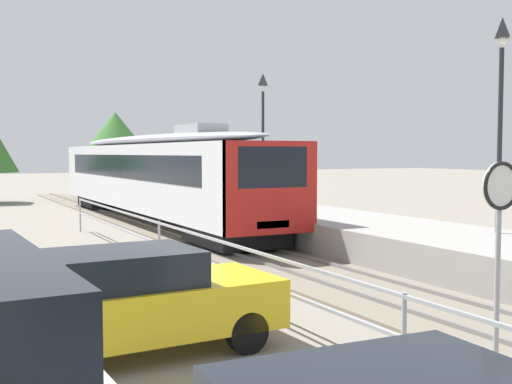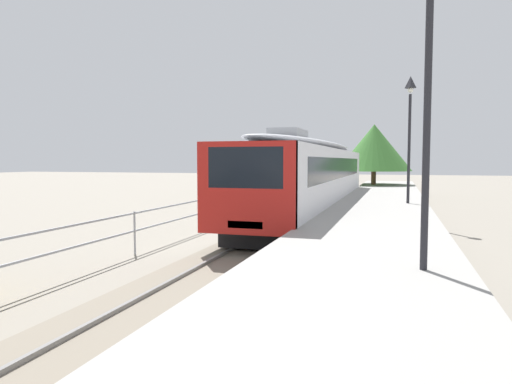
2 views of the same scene
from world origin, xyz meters
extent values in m
plane|color=gray|center=(-3.00, 22.00, 0.00)|extent=(160.00, 160.00, 0.00)
cube|color=slate|center=(0.00, 22.00, 0.03)|extent=(3.20, 60.00, 0.06)
cube|color=slate|center=(-0.72, 22.00, 0.10)|extent=(0.08, 60.00, 0.08)
cube|color=slate|center=(0.72, 22.00, 0.10)|extent=(0.08, 60.00, 0.08)
cube|color=silver|center=(0.00, 31.45, 1.96)|extent=(2.80, 20.47, 2.55)
cube|color=red|center=(0.00, 21.31, 1.96)|extent=(2.80, 0.24, 2.55)
cube|color=black|center=(0.00, 21.23, 2.53)|extent=(2.13, 0.08, 1.12)
cube|color=black|center=(0.00, 31.45, 2.37)|extent=(2.82, 17.20, 0.92)
ellipsoid|color=#9EA0A5|center=(0.00, 31.45, 3.42)|extent=(2.69, 19.65, 0.44)
cube|color=#9EA0A5|center=(0.00, 26.33, 3.70)|extent=(1.10, 2.20, 0.36)
cube|color=#EAE5C6|center=(0.00, 21.24, 0.97)|extent=(1.00, 0.10, 0.20)
cube|color=black|center=(0.00, 23.61, 0.42)|extent=(2.24, 3.20, 0.55)
cube|color=black|center=(0.00, 39.29, 0.42)|extent=(2.24, 3.20, 0.55)
cube|color=#999691|center=(3.25, 22.00, 0.45)|extent=(3.90, 60.00, 0.90)
cylinder|color=#232328|center=(4.38, 17.48, 3.20)|extent=(0.12, 0.12, 4.60)
pyramid|color=#232328|center=(4.38, 17.48, 6.00)|extent=(0.34, 0.34, 0.50)
sphere|color=silver|center=(4.38, 17.48, 5.68)|extent=(0.24, 0.24, 0.24)
cylinder|color=#232328|center=(4.38, 30.02, 3.20)|extent=(0.12, 0.12, 4.60)
pyramid|color=#232328|center=(4.38, 30.02, 6.00)|extent=(0.34, 0.34, 0.50)
sphere|color=silver|center=(4.38, 30.02, 5.68)|extent=(0.24, 0.24, 0.24)
cylinder|color=#9EA0A5|center=(-1.98, 11.80, 1.10)|extent=(0.07, 0.07, 2.20)
cylinder|color=white|center=(-1.98, 11.78, 2.50)|extent=(0.60, 0.03, 0.60)
torus|color=black|center=(-1.98, 11.76, 2.50)|extent=(0.61, 0.05, 0.61)
cube|color=#9EA0A5|center=(-3.30, 12.00, 1.20)|extent=(0.05, 36.00, 0.05)
cube|color=#9EA0A5|center=(-3.30, 12.00, 0.69)|extent=(0.05, 36.00, 0.05)
cylinder|color=#9EA0A5|center=(-3.30, 12.00, 0.62)|extent=(0.06, 0.06, 1.25)
cylinder|color=#9EA0A5|center=(-3.30, 21.00, 0.62)|extent=(0.06, 0.06, 1.25)
cylinder|color=#9EA0A5|center=(-3.30, 30.00, 0.62)|extent=(0.06, 0.06, 1.25)
cube|color=gold|center=(-5.60, 15.02, 0.67)|extent=(4.07, 1.93, 0.72)
cube|color=black|center=(-5.85, 15.01, 1.28)|extent=(2.07, 1.63, 0.50)
cylinder|color=black|center=(-4.32, 15.85, 0.31)|extent=(0.63, 0.23, 0.62)
cylinder|color=black|center=(-4.25, 14.30, 0.31)|extent=(0.63, 0.23, 0.62)
cylinder|color=black|center=(-6.95, 15.74, 0.31)|extent=(0.63, 0.23, 0.62)
cylinder|color=black|center=(-6.88, 14.18, 0.31)|extent=(0.63, 0.23, 0.62)
cylinder|color=brown|center=(2.19, 45.43, 0.97)|extent=(0.36, 0.36, 1.95)
cone|color=#38702D|center=(2.19, 45.43, 3.70)|extent=(5.60, 5.60, 3.51)
camera|label=1|loc=(-8.32, 6.17, 2.91)|focal=44.73mm
camera|label=2|loc=(3.94, 9.45, 2.71)|focal=32.28mm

